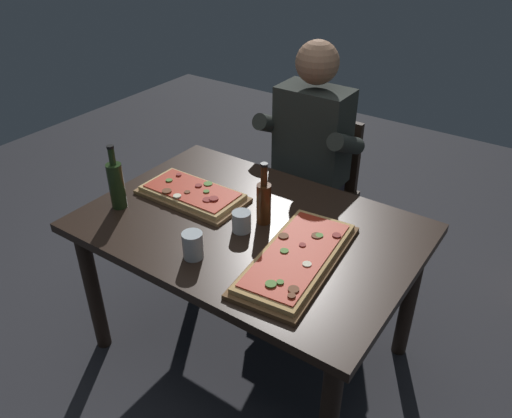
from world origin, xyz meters
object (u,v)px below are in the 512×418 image
at_px(pizza_rectangular_left, 297,258).
at_px(tumbler_far_side, 193,247).
at_px(pizza_rectangular_front, 192,194).
at_px(oil_bottle_amber, 264,201).
at_px(tumbler_near_camera, 242,223).
at_px(seated_diner, 308,153).
at_px(dining_table, 249,242).
at_px(wine_bottle_dark, 116,184).
at_px(diner_chair, 316,185).

xyz_separation_m(pizza_rectangular_left, tumbler_far_side, (-0.34, -0.20, 0.03)).
bearing_deg(pizza_rectangular_front, oil_bottle_amber, 2.50).
bearing_deg(tumbler_near_camera, seated_diner, 99.79).
xyz_separation_m(dining_table, wine_bottle_dark, (-0.56, -0.21, 0.21)).
xyz_separation_m(pizza_rectangular_front, seated_diner, (0.21, 0.70, -0.02)).
distance_m(tumbler_far_side, diner_chair, 1.20).
distance_m(pizza_rectangular_left, diner_chair, 1.09).
bearing_deg(pizza_rectangular_front, pizza_rectangular_left, -12.40).
relative_size(oil_bottle_amber, tumbler_far_side, 2.58).
xyz_separation_m(pizza_rectangular_front, pizza_rectangular_left, (0.64, -0.14, -0.00)).
xyz_separation_m(pizza_rectangular_front, tumbler_near_camera, (0.35, -0.09, 0.02)).
height_order(tumbler_near_camera, diner_chair, diner_chair).
xyz_separation_m(oil_bottle_amber, tumbler_near_camera, (-0.04, -0.10, -0.07)).
relative_size(tumbler_near_camera, seated_diner, 0.07).
bearing_deg(diner_chair, pizza_rectangular_front, -104.26).
distance_m(tumbler_near_camera, tumbler_far_side, 0.26).
relative_size(pizza_rectangular_front, oil_bottle_amber, 1.79).
height_order(pizza_rectangular_left, wine_bottle_dark, wine_bottle_dark).
bearing_deg(tumbler_far_side, dining_table, 81.22).
relative_size(pizza_rectangular_front, pizza_rectangular_left, 0.77).
distance_m(tumbler_near_camera, seated_diner, 0.80).
bearing_deg(tumbler_far_side, diner_chair, 94.32).
relative_size(wine_bottle_dark, oil_bottle_amber, 1.07).
bearing_deg(pizza_rectangular_left, tumbler_far_side, -150.19).
bearing_deg(pizza_rectangular_front, wine_bottle_dark, -131.51).
bearing_deg(dining_table, seated_diner, 100.40).
relative_size(pizza_rectangular_left, seated_diner, 0.49).
xyz_separation_m(diner_chair, seated_diner, (-0.00, -0.12, 0.26)).
xyz_separation_m(oil_bottle_amber, seated_diner, (-0.18, 0.69, -0.10)).
height_order(pizza_rectangular_front, tumbler_far_side, tumbler_far_side).
bearing_deg(pizza_rectangular_left, pizza_rectangular_front, 167.60).
relative_size(pizza_rectangular_front, seated_diner, 0.38).
xyz_separation_m(dining_table, tumbler_near_camera, (0.00, -0.06, 0.13)).
relative_size(tumbler_near_camera, diner_chair, 0.10).
height_order(dining_table, tumbler_far_side, tumbler_far_side).
height_order(pizza_rectangular_left, tumbler_near_camera, tumbler_near_camera).
height_order(pizza_rectangular_left, oil_bottle_amber, oil_bottle_amber).
height_order(oil_bottle_amber, tumbler_near_camera, oil_bottle_amber).
distance_m(pizza_rectangular_front, tumbler_far_side, 0.45).
bearing_deg(pizza_rectangular_front, dining_table, -5.36).
bearing_deg(pizza_rectangular_front, diner_chair, 75.74).
bearing_deg(oil_bottle_amber, dining_table, -129.27).
bearing_deg(oil_bottle_amber, pizza_rectangular_front, -177.50).
bearing_deg(seated_diner, oil_bottle_amber, -75.69).
relative_size(pizza_rectangular_front, tumbler_near_camera, 5.72).
bearing_deg(diner_chair, wine_bottle_dark, -111.73).
distance_m(tumbler_near_camera, diner_chair, 0.97).
relative_size(pizza_rectangular_front, wine_bottle_dark, 1.68).
height_order(pizza_rectangular_front, wine_bottle_dark, wine_bottle_dark).
height_order(dining_table, oil_bottle_amber, oil_bottle_amber).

